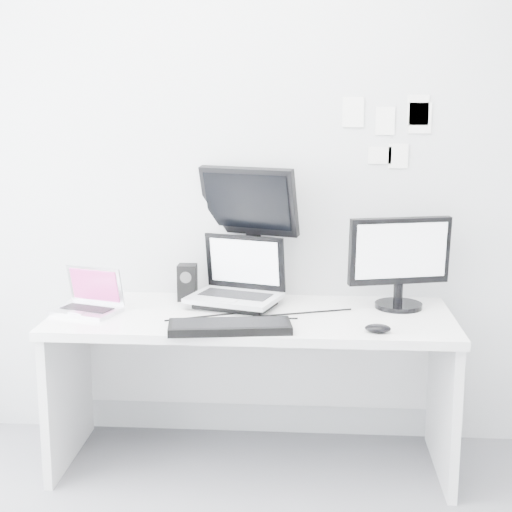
{
  "coord_description": "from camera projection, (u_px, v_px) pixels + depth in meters",
  "views": [
    {
      "loc": [
        0.25,
        -2.0,
        1.66
      ],
      "look_at": [
        0.02,
        1.23,
        1.0
      ],
      "focal_mm": 52.6,
      "sensor_mm": 36.0,
      "label": 1
    }
  ],
  "objects": [
    {
      "name": "speaker",
      "position": [
        187.0,
        282.0,
        3.59
      ],
      "size": [
        0.09,
        0.09,
        0.17
      ],
      "primitive_type": "cube",
      "rotation": [
        0.0,
        0.0,
        0.0
      ],
      "color": "black",
      "rests_on": "desk"
    },
    {
      "name": "wall_note_4",
      "position": [
        398.0,
        156.0,
        3.53
      ],
      "size": [
        0.09,
        0.0,
        0.12
      ],
      "primitive_type": "cube",
      "color": "white",
      "rests_on": "back_wall"
    },
    {
      "name": "wall_note_0",
      "position": [
        353.0,
        112.0,
        3.5
      ],
      "size": [
        0.1,
        0.0,
        0.14
      ],
      "primitive_type": "cube",
      "color": "white",
      "rests_on": "back_wall"
    },
    {
      "name": "wall_note_5",
      "position": [
        420.0,
        118.0,
        3.49
      ],
      "size": [
        0.1,
        0.0,
        0.14
      ],
      "primitive_type": "cube",
      "color": "white",
      "rests_on": "back_wall"
    },
    {
      "name": "samsung_monitor",
      "position": [
        400.0,
        262.0,
        3.43
      ],
      "size": [
        0.52,
        0.34,
        0.44
      ],
      "primitive_type": "cube",
      "rotation": [
        0.0,
        0.0,
        0.27
      ],
      "color": "black",
      "rests_on": "desk"
    },
    {
      "name": "rear_monitor",
      "position": [
        251.0,
        231.0,
        3.61
      ],
      "size": [
        0.51,
        0.34,
        0.66
      ],
      "primitive_type": "cube",
      "rotation": [
        0.0,
        0.0,
        -0.38
      ],
      "color": "black",
      "rests_on": "desk"
    },
    {
      "name": "mouse",
      "position": [
        378.0,
        328.0,
        3.1
      ],
      "size": [
        0.11,
        0.08,
        0.04
      ],
      "primitive_type": "ellipsoid",
      "rotation": [
        0.0,
        0.0,
        -0.09
      ],
      "color": "black",
      "rests_on": "desk"
    },
    {
      "name": "back_wall",
      "position": [
        257.0,
        169.0,
        3.6
      ],
      "size": [
        3.6,
        0.0,
        3.6
      ],
      "primitive_type": "plane",
      "rotation": [
        1.57,
        0.0,
        0.0
      ],
      "color": "silver",
      "rests_on": "ground"
    },
    {
      "name": "wall_note_3",
      "position": [
        380.0,
        155.0,
        3.54
      ],
      "size": [
        0.11,
        0.0,
        0.08
      ],
      "primitive_type": "cube",
      "color": "white",
      "rests_on": "back_wall"
    },
    {
      "name": "dell_laptop",
      "position": [
        234.0,
        272.0,
        3.45
      ],
      "size": [
        0.48,
        0.42,
        0.33
      ],
      "primitive_type": "cube",
      "rotation": [
        0.0,
        0.0,
        -0.31
      ],
      "color": "#B4B5BB",
      "rests_on": "desk"
    },
    {
      "name": "wall_note_1",
      "position": [
        385.0,
        121.0,
        3.5
      ],
      "size": [
        0.09,
        0.0,
        0.13
      ],
      "primitive_type": "cube",
      "color": "white",
      "rests_on": "back_wall"
    },
    {
      "name": "desk",
      "position": [
        252.0,
        390.0,
        3.45
      ],
      "size": [
        1.8,
        0.7,
        0.73
      ],
      "primitive_type": "cube",
      "color": "white",
      "rests_on": "ground"
    },
    {
      "name": "keyboard",
      "position": [
        230.0,
        327.0,
        3.12
      ],
      "size": [
        0.53,
        0.25,
        0.03
      ],
      "primitive_type": "cube",
      "rotation": [
        0.0,
        0.0,
        0.14
      ],
      "color": "black",
      "rests_on": "desk"
    },
    {
      "name": "macbook",
      "position": [
        85.0,
        290.0,
        3.37
      ],
      "size": [
        0.34,
        0.29,
        0.21
      ],
      "primitive_type": "cube",
      "rotation": [
        0.0,
        0.0,
        -0.33
      ],
      "color": "silver",
      "rests_on": "desk"
    },
    {
      "name": "wall_note_2",
      "position": [
        418.0,
        110.0,
        3.48
      ],
      "size": [
        0.1,
        0.0,
        0.14
      ],
      "primitive_type": "cube",
      "color": "white",
      "rests_on": "back_wall"
    }
  ]
}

